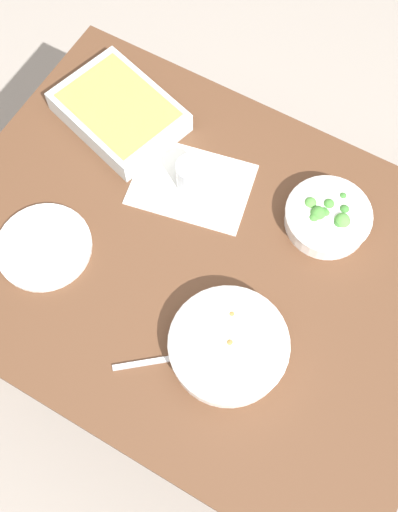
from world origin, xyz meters
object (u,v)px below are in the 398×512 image
(drink_cup, at_px, (191,177))
(stew_bowl, at_px, (228,346))
(broccoli_bowl, at_px, (328,217))
(baking_dish, at_px, (119,111))
(side_plate, at_px, (44,247))
(spoon_by_stew, at_px, (166,359))

(drink_cup, bearing_deg, stew_bowl, 130.91)
(broccoli_bowl, relative_size, baking_dish, 0.57)
(broccoli_bowl, distance_m, drink_cup, 0.33)
(drink_cup, bearing_deg, broccoli_bowl, -168.19)
(broccoli_bowl, relative_size, drink_cup, 2.36)
(side_plate, height_order, spoon_by_stew, side_plate)
(baking_dish, bearing_deg, side_plate, 96.15)
(baking_dish, xyz_separation_m, drink_cup, (-0.25, 0.08, 0.00))
(side_plate, bearing_deg, drink_cup, -123.91)
(broccoli_bowl, bearing_deg, spoon_by_stew, 71.52)
(spoon_by_stew, bearing_deg, drink_cup, -67.23)
(spoon_by_stew, bearing_deg, stew_bowl, -140.65)
(stew_bowl, distance_m, baking_dish, 0.65)
(spoon_by_stew, bearing_deg, side_plate, -12.85)
(broccoli_bowl, relative_size, side_plate, 0.91)
(baking_dish, bearing_deg, drink_cup, 163.24)
(drink_cup, distance_m, side_plate, 0.38)
(spoon_by_stew, bearing_deg, baking_dish, -48.54)
(stew_bowl, bearing_deg, broccoli_bowl, -97.73)
(drink_cup, xyz_separation_m, side_plate, (0.21, 0.31, -0.03))
(baking_dish, height_order, side_plate, baking_dish)
(stew_bowl, relative_size, spoon_by_stew, 1.73)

